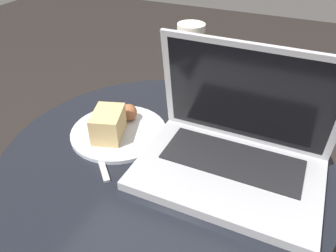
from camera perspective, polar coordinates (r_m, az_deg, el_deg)
table at (r=0.80m, az=-0.39°, el=-14.40°), size 0.68×0.68×0.54m
laptop at (r=0.63m, az=11.38°, el=-3.70°), size 0.34×0.23×0.24m
beer_glass at (r=0.81m, az=3.80°, el=10.46°), size 0.06×0.06×0.20m
snack_plate at (r=0.73m, az=-9.13°, el=-0.08°), size 0.21×0.21×0.07m
fork at (r=0.71m, az=-12.35°, el=-3.51°), size 0.15×0.15×0.00m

